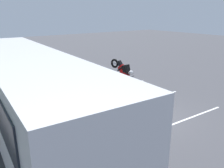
% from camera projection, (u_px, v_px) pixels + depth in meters
% --- Properties ---
extents(ground_plane, '(80.00, 80.00, 0.00)m').
position_uv_depth(ground_plane, '(145.00, 116.00, 10.61)').
color(ground_plane, '#424247').
extents(tour_bus, '(11.34, 3.05, 3.25)m').
position_uv_depth(tour_bus, '(28.00, 97.00, 8.33)').
color(tour_bus, silver).
rests_on(tour_bus, ground_plane).
extents(spectator_far_left, '(0.58, 0.38, 1.70)m').
position_uv_depth(spectator_far_left, '(117.00, 107.00, 9.06)').
color(spectator_far_left, black).
rests_on(spectator_far_left, ground_plane).
extents(spectator_left, '(0.58, 0.34, 1.74)m').
position_uv_depth(spectator_left, '(95.00, 99.00, 9.83)').
color(spectator_left, black).
rests_on(spectator_left, ground_plane).
extents(spectator_centre, '(0.57, 0.38, 1.78)m').
position_uv_depth(spectator_centre, '(85.00, 92.00, 10.66)').
color(spectator_centre, black).
rests_on(spectator_centre, ground_plane).
extents(spectator_right, '(0.58, 0.37, 1.73)m').
position_uv_depth(spectator_right, '(72.00, 88.00, 11.35)').
color(spectator_right, black).
rests_on(spectator_right, ground_plane).
extents(parked_motorcycle_silver, '(2.03, 0.70, 0.99)m').
position_uv_depth(parked_motorcycle_silver, '(95.00, 124.00, 8.86)').
color(parked_motorcycle_silver, black).
rests_on(parked_motorcycle_silver, ground_plane).
extents(stunt_motorcycle, '(1.89, 0.74, 1.85)m').
position_uv_depth(stunt_motorcycle, '(123.00, 71.00, 14.54)').
color(stunt_motorcycle, black).
rests_on(stunt_motorcycle, ground_plane).
extents(bay_line_b, '(0.27, 4.53, 0.01)m').
position_uv_depth(bay_line_b, '(190.00, 118.00, 10.45)').
color(bay_line_b, white).
rests_on(bay_line_b, ground_plane).
extents(bay_line_c, '(0.28, 4.95, 0.01)m').
position_uv_depth(bay_line_c, '(145.00, 99.00, 12.67)').
color(bay_line_c, white).
rests_on(bay_line_c, ground_plane).
extents(bay_line_d, '(0.28, 4.93, 0.01)m').
position_uv_depth(bay_line_d, '(114.00, 86.00, 14.89)').
color(bay_line_d, white).
rests_on(bay_line_d, ground_plane).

